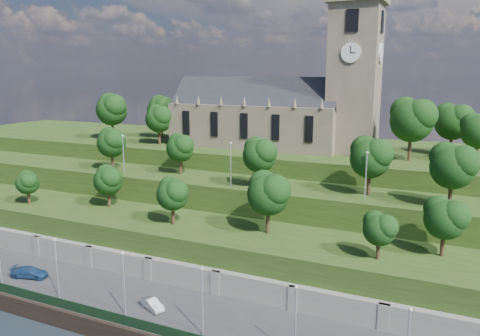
% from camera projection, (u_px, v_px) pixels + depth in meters
% --- Properties ---
extents(promenade, '(160.00, 12.00, 2.00)m').
position_uv_depth(promenade, '(158.00, 312.00, 55.45)').
color(promenade, '#2D2D30').
rests_on(promenade, ground).
extents(fence, '(160.00, 0.10, 1.20)m').
position_uv_depth(fence, '(129.00, 322.00, 50.31)').
color(fence, black).
rests_on(fence, promenade).
extents(retaining_wall, '(160.00, 2.10, 5.00)m').
position_uv_depth(retaining_wall, '(184.00, 280.00, 60.47)').
color(retaining_wall, slate).
rests_on(retaining_wall, ground).
extents(embankment_lower, '(160.00, 12.00, 8.00)m').
position_uv_depth(embankment_lower, '(206.00, 253.00, 65.54)').
color(embankment_lower, '#243C14').
rests_on(embankment_lower, ground).
extents(embankment_upper, '(160.00, 10.00, 12.00)m').
position_uv_depth(embankment_upper, '(239.00, 218.00, 74.93)').
color(embankment_upper, '#243C14').
rests_on(embankment_upper, ground).
extents(hilltop, '(160.00, 32.00, 15.00)m').
position_uv_depth(hilltop, '(283.00, 181.00, 93.35)').
color(hilltop, '#243C14').
rests_on(hilltop, ground).
extents(church, '(38.60, 12.35, 27.60)m').
position_uv_depth(church, '(281.00, 107.00, 86.41)').
color(church, brown).
rests_on(church, hilltop).
extents(trees_lower, '(66.10, 8.20, 8.32)m').
position_uv_depth(trees_lower, '(233.00, 195.00, 62.58)').
color(trees_lower, '#322113').
rests_on(trees_lower, embankment_lower).
extents(trees_upper, '(60.35, 8.10, 8.32)m').
position_uv_depth(trees_upper, '(282.00, 152.00, 68.87)').
color(trees_upper, '#322113').
rests_on(trees_upper, embankment_upper).
extents(trees_hilltop, '(75.33, 15.57, 10.11)m').
position_uv_depth(trees_hilltop, '(273.00, 115.00, 85.56)').
color(trees_hilltop, '#322113').
rests_on(trees_hilltop, hilltop).
extents(lamp_posts_promenade, '(60.36, 0.36, 7.56)m').
position_uv_depth(lamp_posts_promenade, '(124.00, 279.00, 52.05)').
color(lamp_posts_promenade, '#B2B2B7').
rests_on(lamp_posts_promenade, promenade).
extents(lamp_posts_upper, '(40.36, 0.36, 6.69)m').
position_uv_depth(lamp_posts_upper, '(231.00, 160.00, 70.25)').
color(lamp_posts_upper, '#B2B2B7').
rests_on(lamp_posts_upper, embankment_upper).
extents(car_middle, '(3.77, 2.62, 1.18)m').
position_uv_depth(car_middle, '(152.00, 304.00, 54.14)').
color(car_middle, '#BABBC0').
rests_on(car_middle, promenade).
extents(car_right, '(5.28, 3.22, 1.43)m').
position_uv_depth(car_right, '(30.00, 272.00, 62.41)').
color(car_right, navy).
rests_on(car_right, promenade).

